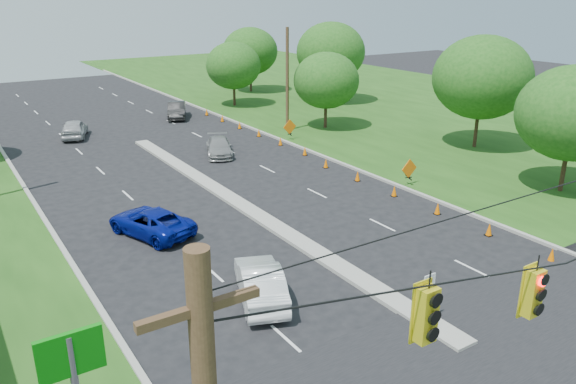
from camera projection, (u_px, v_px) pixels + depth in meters
grass_right at (556, 139)px, 47.61m from camera, size 40.00×160.00×0.06m
curb_left at (27, 192)px, 34.99m from camera, size 0.25×110.00×0.16m
curb_right at (296, 147)px, 45.33m from camera, size 0.25×110.00×0.16m
median at (238, 204)px, 33.04m from camera, size 1.00×34.00×0.18m
median_sign at (429, 289)px, 20.69m from camera, size 0.55×0.06×2.05m
utility_pole_far_right at (287, 80)px, 48.99m from camera, size 0.28×0.28×9.00m
cone_1 at (552, 255)px, 25.89m from camera, size 0.32×0.32×0.70m
cone_2 at (489, 229)px, 28.66m from camera, size 0.32×0.32×0.70m
cone_3 at (438, 208)px, 31.43m from camera, size 0.32×0.32×0.70m
cone_4 at (394, 191)px, 34.19m from camera, size 0.32×0.32×0.70m
cone_5 at (358, 176)px, 36.96m from camera, size 0.32×0.32×0.70m
cone_6 at (326, 163)px, 39.72m from camera, size 0.32×0.32×0.70m
cone_7 at (305, 151)px, 42.80m from camera, size 0.32×0.32×0.70m
cone_8 at (280, 141)px, 45.56m from camera, size 0.32×0.32×0.70m
cone_9 at (259, 133)px, 48.33m from camera, size 0.32×0.32×0.70m
cone_10 at (240, 125)px, 51.10m from camera, size 0.32×0.32×0.70m
cone_11 at (222, 118)px, 53.86m from camera, size 0.32×0.32×0.70m
cone_12 at (207, 112)px, 56.63m from camera, size 0.32×0.32×0.70m
work_sign_1 at (409, 169)px, 35.83m from camera, size 1.27×0.58×1.37m
work_sign_2 at (290, 128)px, 46.90m from camera, size 1.27×0.58×1.37m
tree_7 at (573, 113)px, 33.47m from camera, size 6.72×6.72×7.84m
tree_8 at (482, 77)px, 43.21m from camera, size 7.56×7.56×8.82m
tree_9 at (326, 80)px, 50.05m from camera, size 5.88×5.88×6.86m
tree_10 at (331, 52)px, 61.63m from camera, size 7.56×7.56×8.82m
tree_11 at (250, 51)px, 68.48m from camera, size 6.72×6.72×7.84m
tree_12 at (233, 66)px, 60.09m from camera, size 5.88×5.88×6.86m
white_sedan at (260, 282)px, 22.59m from camera, size 3.22×4.96×1.54m
blue_pickup at (151, 222)px, 28.70m from camera, size 3.84×5.49×1.39m
silver_car_far at (219, 147)px, 42.74m from camera, size 3.46×4.89×1.31m
silver_car_oncoming at (74, 129)px, 47.88m from camera, size 3.33×4.98×1.58m
dark_car_receding at (177, 110)px, 55.31m from camera, size 3.44×5.02×1.57m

